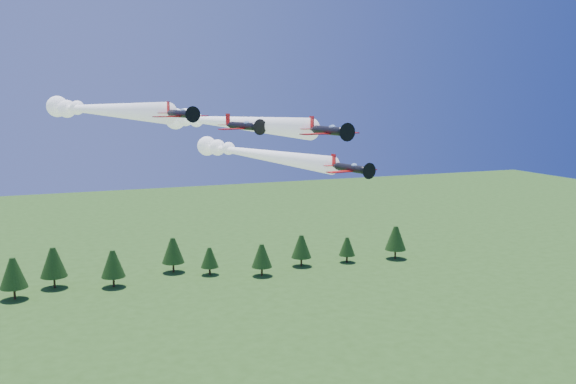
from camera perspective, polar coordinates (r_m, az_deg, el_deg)
name	(u,v)px	position (r m, az deg, el deg)	size (l,w,h in m)	color
plane_lead	(219,121)	(97.67, -6.14, 6.26)	(12.08, 54.13, 3.70)	black
plane_left	(93,109)	(101.51, -16.92, 7.05)	(15.98, 53.96, 3.70)	black
plane_right	(249,153)	(109.26, -3.50, 3.50)	(14.07, 49.87, 3.70)	black
plane_slot	(243,126)	(84.49, -4.02, 5.87)	(7.36, 8.17, 2.58)	black
treeline	(138,260)	(189.51, -13.19, -5.92)	(167.91, 20.12, 11.66)	#382314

